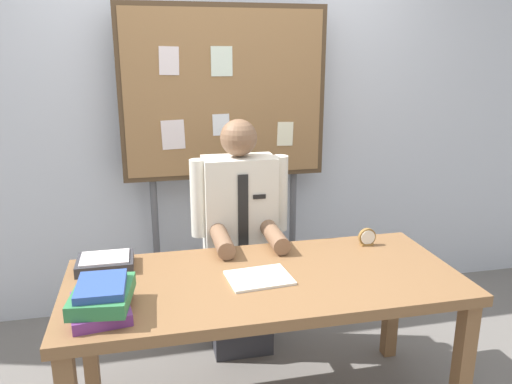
# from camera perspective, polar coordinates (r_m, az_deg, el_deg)

# --- Properties ---
(back_wall) EXTENTS (6.40, 0.08, 2.70)m
(back_wall) POSITION_cam_1_polar(r_m,az_deg,el_deg) (3.36, -4.11, 9.21)
(back_wall) COLOR silver
(back_wall) RESTS_ON ground_plane
(desk) EXTENTS (1.79, 0.79, 0.74)m
(desk) POSITION_cam_1_polar(r_m,az_deg,el_deg) (2.35, 1.01, -11.46)
(desk) COLOR brown
(desk) RESTS_ON ground_plane
(person) EXTENTS (0.55, 0.56, 1.38)m
(person) POSITION_cam_1_polar(r_m,az_deg,el_deg) (2.89, -1.83, -6.37)
(person) COLOR #2D2D33
(person) RESTS_ON ground_plane
(bulletin_board) EXTENTS (1.28, 0.09, 2.01)m
(bulletin_board) POSITION_cam_1_polar(r_m,az_deg,el_deg) (3.15, -3.58, 10.57)
(bulletin_board) COLOR #4C3823
(bulletin_board) RESTS_ON ground_plane
(book_stack) EXTENTS (0.26, 0.32, 0.13)m
(book_stack) POSITION_cam_1_polar(r_m,az_deg,el_deg) (2.08, -17.19, -11.52)
(book_stack) COLOR #72337F
(book_stack) RESTS_ON desk
(open_notebook) EXTENTS (0.30, 0.24, 0.01)m
(open_notebook) POSITION_cam_1_polar(r_m,az_deg,el_deg) (2.29, 0.36, -9.75)
(open_notebook) COLOR white
(open_notebook) RESTS_ON desk
(desk_clock) EXTENTS (0.09, 0.04, 0.09)m
(desk_clock) POSITION_cam_1_polar(r_m,az_deg,el_deg) (2.71, 12.54, -5.11)
(desk_clock) COLOR olive
(desk_clock) RESTS_ON desk
(paper_tray) EXTENTS (0.26, 0.20, 0.06)m
(paper_tray) POSITION_cam_1_polar(r_m,az_deg,el_deg) (2.49, -16.78, -7.71)
(paper_tray) COLOR #333338
(paper_tray) RESTS_ON desk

